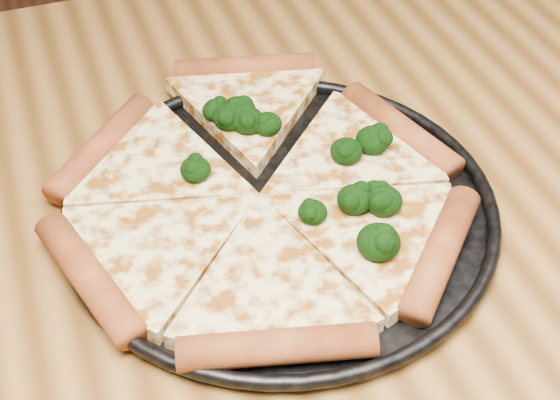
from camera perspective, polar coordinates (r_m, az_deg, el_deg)
name	(u,v)px	position (r m, az deg, el deg)	size (l,w,h in m)	color
dining_table	(242,373)	(0.65, -2.61, -11.81)	(1.20, 0.90, 0.75)	olive
pizza_pan	(280,208)	(0.63, 0.00, -0.56)	(0.33, 0.33, 0.02)	black
pizza	(259,191)	(0.63, -1.46, 0.59)	(0.33, 0.36, 0.02)	#FFED9C
broccoli_florets	(302,158)	(0.65, 1.49, 2.90)	(0.17, 0.21, 0.02)	black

